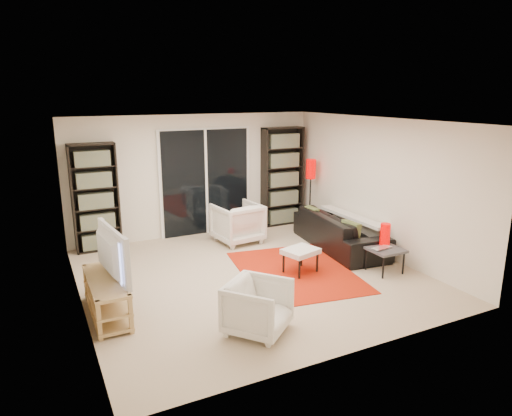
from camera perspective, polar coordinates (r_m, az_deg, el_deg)
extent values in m
plane|color=#C8B18E|center=(7.29, -0.71, -8.39)|extent=(5.00, 5.00, 0.00)
cube|color=white|center=(9.18, -7.57, 4.06)|extent=(5.00, 0.02, 2.40)
cube|color=white|center=(4.88, 12.21, -5.28)|extent=(5.00, 0.02, 2.40)
cube|color=white|center=(6.28, -21.75, -1.59)|extent=(0.02, 5.00, 2.40)
cube|color=white|center=(8.29, 15.03, 2.59)|extent=(0.02, 5.00, 2.40)
cube|color=white|center=(6.74, -0.78, 10.81)|extent=(5.00, 5.00, 0.02)
cube|color=white|center=(9.25, -6.30, 3.22)|extent=(1.92, 0.06, 2.16)
cube|color=black|center=(9.22, -6.23, 3.19)|extent=(1.80, 0.02, 2.10)
cube|color=white|center=(9.21, -6.21, 3.18)|extent=(0.05, 0.02, 2.10)
cube|color=black|center=(8.65, -19.45, 1.21)|extent=(0.80, 0.30, 1.95)
cube|color=#A09417|center=(8.63, -19.43, 1.18)|extent=(0.70, 0.22, 1.85)
cube|color=black|center=(9.84, 3.30, 3.95)|extent=(0.90, 0.30, 2.10)
cube|color=#A09417|center=(9.83, 3.36, 3.93)|extent=(0.80, 0.22, 2.00)
cube|color=tan|center=(6.19, -18.33, -8.57)|extent=(0.42, 1.32, 0.04)
cube|color=tan|center=(6.28, -18.17, -10.51)|extent=(0.42, 1.32, 0.03)
cube|color=tan|center=(6.36, -18.03, -12.07)|extent=(0.42, 1.32, 0.04)
cube|color=tan|center=(5.70, -19.02, -13.19)|extent=(0.05, 0.05, 0.50)
cube|color=tan|center=(6.83, -20.49, -8.67)|extent=(0.05, 0.05, 0.50)
cube|color=tan|center=(5.75, -15.37, -12.68)|extent=(0.05, 0.05, 0.50)
cube|color=tan|center=(6.86, -17.47, -8.29)|extent=(0.05, 0.05, 0.50)
imported|color=black|center=(6.07, -18.40, -5.50)|extent=(0.28, 1.15, 0.66)
cube|color=red|center=(7.45, 4.94, -7.88)|extent=(2.06, 2.56, 0.01)
imported|color=black|center=(8.58, 10.40, -2.79)|extent=(1.13, 2.31, 0.65)
imported|color=white|center=(8.75, -2.32, -1.85)|extent=(0.90, 0.92, 0.76)
imported|color=white|center=(5.56, 0.24, -12.30)|extent=(0.98, 0.98, 0.64)
cube|color=white|center=(7.29, 5.61, -5.41)|extent=(0.62, 0.55, 0.08)
cylinder|color=black|center=(7.11, 5.45, -7.65)|extent=(0.04, 0.04, 0.32)
cylinder|color=black|center=(7.33, 3.46, -6.93)|extent=(0.04, 0.04, 0.32)
cylinder|color=black|center=(7.40, 7.66, -6.81)|extent=(0.04, 0.04, 0.32)
cylinder|color=black|center=(7.61, 5.68, -6.15)|extent=(0.04, 0.04, 0.32)
cube|color=#444348|center=(7.56, 15.87, -5.01)|extent=(0.51, 0.51, 0.04)
cylinder|color=black|center=(7.36, 15.63, -7.12)|extent=(0.03, 0.03, 0.38)
cylinder|color=black|center=(7.64, 13.60, -6.17)|extent=(0.03, 0.03, 0.38)
cylinder|color=black|center=(7.62, 17.95, -6.54)|extent=(0.03, 0.03, 0.38)
cylinder|color=black|center=(7.90, 15.90, -5.65)|extent=(0.03, 0.03, 0.38)
imported|color=silver|center=(7.48, 15.74, -4.94)|extent=(0.38, 0.27, 0.03)
cylinder|color=#C10000|center=(7.67, 15.83, -3.18)|extent=(0.16, 0.16, 0.36)
cylinder|color=black|center=(9.79, 6.67, -2.41)|extent=(0.22, 0.22, 0.03)
cylinder|color=black|center=(9.65, 6.76, 0.66)|extent=(0.03, 0.03, 1.11)
cylinder|color=#C10000|center=(9.51, 6.88, 4.87)|extent=(0.20, 0.20, 0.40)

